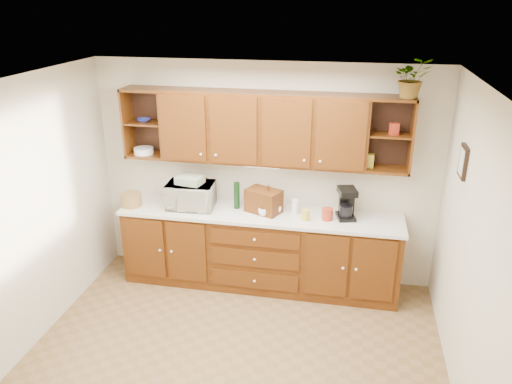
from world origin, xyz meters
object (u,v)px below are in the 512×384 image
at_px(microwave, 191,195).
at_px(coffee_maker, 347,203).
at_px(potted_plant, 412,78).
at_px(bread_box, 264,201).

relative_size(microwave, coffee_maker, 1.53).
bearing_deg(potted_plant, coffee_maker, -176.53).
distance_m(microwave, bread_box, 0.86).
distance_m(bread_box, potted_plant, 2.05).
bearing_deg(potted_plant, bread_box, -177.75).
bearing_deg(coffee_maker, microwave, 167.70).
xyz_separation_m(bread_box, coffee_maker, (0.93, 0.02, 0.03)).
bearing_deg(bread_box, potted_plant, 25.98).
bearing_deg(bread_box, microwave, -153.81).
distance_m(bread_box, coffee_maker, 0.93).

